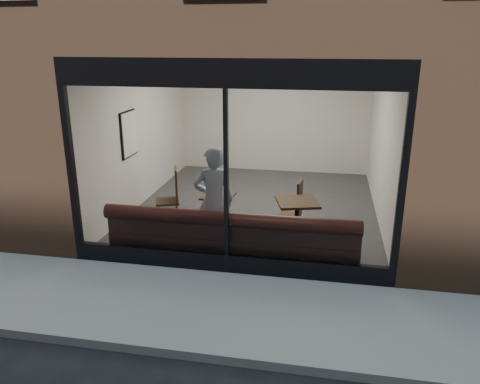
% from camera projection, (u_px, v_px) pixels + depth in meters
% --- Properties ---
extents(ground, '(120.00, 120.00, 0.00)m').
position_uv_depth(ground, '(189.00, 355.00, 5.35)').
color(ground, black).
rests_on(ground, ground).
extents(sidewalk_near, '(40.00, 2.00, 0.01)m').
position_uv_depth(sidewalk_near, '(211.00, 308.00, 6.28)').
color(sidewalk_near, gray).
rests_on(sidewalk_near, ground).
extents(kerb_near, '(40.00, 0.10, 0.12)m').
position_uv_depth(kerb_near, '(188.00, 353.00, 5.28)').
color(kerb_near, gray).
rests_on(kerb_near, ground).
extents(host_building_pier_left, '(2.50, 12.00, 3.20)m').
position_uv_depth(host_building_pier_left, '(140.00, 108.00, 12.98)').
color(host_building_pier_left, brown).
rests_on(host_building_pier_left, ground).
extents(host_building_pier_right, '(2.50, 12.00, 3.20)m').
position_uv_depth(host_building_pier_right, '(424.00, 116.00, 11.66)').
color(host_building_pier_right, brown).
rests_on(host_building_pier_right, ground).
extents(host_building_backfill, '(5.00, 6.00, 3.20)m').
position_uv_depth(host_building_backfill, '(285.00, 99.00, 15.12)').
color(host_building_backfill, brown).
rests_on(host_building_backfill, ground).
extents(cafe_floor, '(6.00, 6.00, 0.00)m').
position_uv_depth(cafe_floor, '(256.00, 207.00, 10.01)').
color(cafe_floor, '#2D2D30').
rests_on(cafe_floor, ground).
extents(cafe_ceiling, '(6.00, 6.00, 0.00)m').
position_uv_depth(cafe_ceiling, '(258.00, 53.00, 9.02)').
color(cafe_ceiling, white).
rests_on(cafe_ceiling, host_building_upper).
extents(cafe_wall_back, '(5.00, 0.00, 5.00)m').
position_uv_depth(cafe_wall_back, '(274.00, 112.00, 12.31)').
color(cafe_wall_back, silver).
rests_on(cafe_wall_back, ground).
extents(cafe_wall_left, '(0.00, 6.00, 6.00)m').
position_uv_depth(cafe_wall_left, '(142.00, 130.00, 9.95)').
color(cafe_wall_left, silver).
rests_on(cafe_wall_left, ground).
extents(cafe_wall_right, '(0.00, 6.00, 6.00)m').
position_uv_depth(cafe_wall_right, '(384.00, 138.00, 9.08)').
color(cafe_wall_right, silver).
rests_on(cafe_wall_right, ground).
extents(storefront_kick, '(5.00, 0.10, 0.30)m').
position_uv_depth(storefront_kick, '(227.00, 263.00, 7.22)').
color(storefront_kick, black).
rests_on(storefront_kick, ground).
extents(storefront_header, '(5.00, 0.10, 0.40)m').
position_uv_depth(storefront_header, '(225.00, 73.00, 6.33)').
color(storefront_header, black).
rests_on(storefront_header, host_building_upper).
extents(storefront_mullion, '(0.06, 0.10, 2.50)m').
position_uv_depth(storefront_mullion, '(226.00, 176.00, 6.78)').
color(storefront_mullion, black).
rests_on(storefront_mullion, storefront_kick).
extents(storefront_glass, '(4.80, 0.00, 4.80)m').
position_uv_depth(storefront_glass, '(226.00, 177.00, 6.75)').
color(storefront_glass, white).
rests_on(storefront_glass, storefront_kick).
extents(banquette, '(4.00, 0.55, 0.45)m').
position_uv_depth(banquette, '(232.00, 248.00, 7.57)').
color(banquette, '#3D1A16').
rests_on(banquette, cafe_floor).
extents(person, '(0.77, 0.62, 1.83)m').
position_uv_depth(person, '(214.00, 201.00, 7.66)').
color(person, '#A4BCD7').
rests_on(person, cafe_floor).
extents(cafe_table_left, '(0.59, 0.59, 0.04)m').
position_uv_depth(cafe_table_left, '(218.00, 196.00, 8.45)').
color(cafe_table_left, black).
rests_on(cafe_table_left, cafe_floor).
extents(cafe_table_right, '(0.85, 0.85, 0.04)m').
position_uv_depth(cafe_table_right, '(297.00, 202.00, 8.13)').
color(cafe_table_right, black).
rests_on(cafe_table_right, cafe_floor).
extents(cafe_chair_left, '(0.61, 0.61, 0.04)m').
position_uv_depth(cafe_chair_left, '(168.00, 201.00, 9.67)').
color(cafe_chair_left, black).
rests_on(cafe_chair_left, cafe_floor).
extents(cafe_chair_right, '(0.43, 0.43, 0.04)m').
position_uv_depth(cafe_chair_right, '(289.00, 216.00, 8.88)').
color(cafe_chair_right, black).
rests_on(cafe_chair_right, cafe_floor).
extents(wall_poster, '(0.02, 0.64, 0.86)m').
position_uv_depth(wall_poster, '(129.00, 134.00, 9.26)').
color(wall_poster, white).
rests_on(wall_poster, cafe_wall_left).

